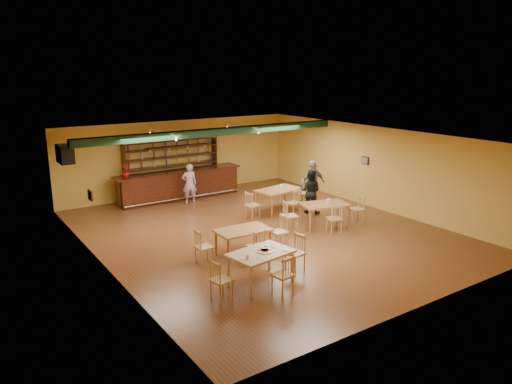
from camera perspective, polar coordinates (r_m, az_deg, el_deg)
floor at (r=15.37m, az=0.81°, el=-4.69°), size 12.00×12.00×0.00m
ceiling_beam at (r=17.04m, az=-4.57°, el=7.07°), size 10.00×0.30×0.25m
track_rail_left at (r=16.78m, az=-10.99°, el=6.99°), size 0.05×2.50×0.05m
track_rail_right at (r=18.26m, az=-1.64°, el=7.81°), size 0.05×2.50×0.05m
ac_unit at (r=16.72m, az=-21.49°, el=4.18°), size 0.34×0.70×0.48m
picture_left at (r=13.76m, az=-18.95°, el=-0.37°), size 0.04×0.34×0.28m
picture_right at (r=18.47m, az=12.73°, el=3.65°), size 0.04×0.34×0.28m
bar_counter at (r=19.32m, az=-9.02°, el=0.85°), size 5.14×0.85×1.13m
back_bar_hutch at (r=19.76m, az=-9.86°, el=2.82°), size 3.97×0.40×2.28m
poinsettia at (r=18.38m, az=-15.11°, el=2.42°), size 0.35×0.35×0.49m
dining_table_b at (r=17.49m, az=2.67°, el=-0.96°), size 1.74×1.19×0.81m
dining_table_c at (r=13.42m, az=-1.53°, el=-5.90°), size 1.51×0.95×0.73m
dining_table_d at (r=16.00m, az=8.02°, el=-2.65°), size 1.69×1.27×0.75m
near_table at (r=11.67m, az=0.57°, el=-8.91°), size 1.62×1.17×0.80m
pizza_tray at (r=11.58m, az=1.01°, el=-6.94°), size 0.44×0.44×0.01m
parmesan_shaker at (r=11.13m, az=-1.01°, el=-7.57°), size 0.08×0.08×0.11m
napkin_stack at (r=11.88m, az=1.48°, el=-6.33°), size 0.25×0.23×0.03m
pizza_server at (r=11.70m, az=1.51°, el=-6.66°), size 0.32×0.10×0.00m
side_plate at (r=11.68m, az=3.56°, el=-6.77°), size 0.25×0.25×0.01m
patron_bar at (r=18.56m, az=-7.84°, el=0.99°), size 0.63×0.49×1.54m
patron_right_a at (r=17.27m, az=6.40°, el=0.08°), size 0.94×0.97×1.57m
patron_right_b at (r=18.08m, az=6.70°, el=1.00°), size 1.04×0.49×1.74m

